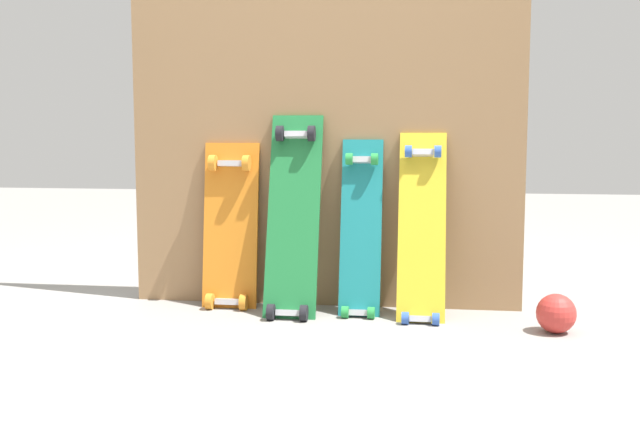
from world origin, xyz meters
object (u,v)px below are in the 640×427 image
skateboard_green (293,223)px  skateboard_yellow (422,235)px  skateboard_teal (361,236)px  skateboard_orange (230,232)px  rubber_ball (556,313)px

skateboard_green → skateboard_yellow: (0.53, 0.01, -0.04)m
skateboard_teal → skateboard_yellow: (0.25, -0.04, 0.01)m
skateboard_orange → rubber_ball: skateboard_orange is taller
skateboard_orange → skateboard_green: bearing=-15.3°
skateboard_teal → skateboard_yellow: size_ratio=0.96×
rubber_ball → skateboard_teal: bearing=163.7°
skateboard_teal → skateboard_yellow: skateboard_yellow is taller
skateboard_orange → rubber_ball: 1.37m
skateboard_orange → skateboard_teal: (0.56, -0.04, 0.00)m
skateboard_green → rubber_ball: bearing=-9.9°
skateboard_orange → rubber_ball: (1.32, -0.26, -0.25)m
skateboard_green → rubber_ball: skateboard_green is taller
skateboard_yellow → rubber_ball: (0.51, -0.19, -0.26)m
skateboard_orange → skateboard_teal: size_ratio=0.96×
skateboard_yellow → rubber_ball: bearing=-20.1°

